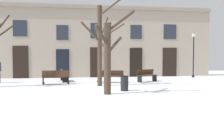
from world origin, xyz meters
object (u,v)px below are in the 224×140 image
at_px(bench_back_to_back_right, 63,75).
at_px(bench_near_center_tree, 56,77).
at_px(streetlamp, 194,50).
at_px(tree_left_of_center, 100,43).
at_px(tree_center, 108,53).
at_px(bench_facing_shops, 147,75).
at_px(bench_by_litter_bin, 110,76).
at_px(litter_bin, 124,83).

xyz_separation_m(bench_back_to_back_right, bench_near_center_tree, (-0.45, -1.93, 0.01)).
bearing_deg(streetlamp, tree_left_of_center, -149.68).
relative_size(tree_center, tree_left_of_center, 0.79).
relative_size(bench_facing_shops, bench_back_to_back_right, 0.90).
relative_size(bench_by_litter_bin, bench_facing_shops, 1.14).
distance_m(tree_center, bench_near_center_tree, 5.89).
bearing_deg(bench_near_center_tree, bench_back_to_back_right, -104.12).
bearing_deg(streetlamp, bench_facing_shops, -149.44).
bearing_deg(litter_bin, bench_near_center_tree, 134.75).
bearing_deg(litter_bin, tree_left_of_center, 112.38).
bearing_deg(bench_back_to_back_right, tree_center, -167.22).
relative_size(tree_left_of_center, bench_back_to_back_right, 2.82).
bearing_deg(tree_center, litter_bin, 44.16).
bearing_deg(litter_bin, bench_facing_shops, 59.91).
bearing_deg(tree_center, bench_by_litter_bin, 79.52).
height_order(bench_by_litter_bin, bench_facing_shops, bench_facing_shops).
distance_m(tree_left_of_center, bench_near_center_tree, 3.89).
distance_m(litter_bin, bench_by_litter_bin, 4.37).
height_order(litter_bin, bench_back_to_back_right, bench_back_to_back_right).
bearing_deg(bench_by_litter_bin, tree_left_of_center, -100.55).
bearing_deg(bench_near_center_tree, tree_center, 118.30).
bearing_deg(litter_bin, bench_by_litter_bin, 91.06).
relative_size(bench_back_to_back_right, bench_near_center_tree, 1.03).
xyz_separation_m(streetlamp, litter_bin, (-7.87, -7.66, -2.02)).
distance_m(streetlamp, bench_back_to_back_right, 11.59).
xyz_separation_m(tree_left_of_center, streetlamp, (8.88, 5.20, -0.28)).
bearing_deg(litter_bin, bench_back_to_back_right, 120.37).
relative_size(tree_center, bench_back_to_back_right, 2.22).
xyz_separation_m(litter_bin, bench_facing_shops, (2.66, 4.59, 0.06)).
height_order(tree_left_of_center, bench_facing_shops, tree_left_of_center).
height_order(bench_facing_shops, bench_near_center_tree, bench_near_center_tree).
bearing_deg(tree_center, tree_left_of_center, 88.91).
height_order(tree_center, bench_by_litter_bin, tree_center).
bearing_deg(bench_back_to_back_right, bench_near_center_tree, 160.96).
relative_size(tree_left_of_center, litter_bin, 6.40).
bearing_deg(bench_facing_shops, litter_bin, -147.21).
height_order(streetlamp, litter_bin, streetlamp).
distance_m(tree_center, bench_by_litter_bin, 5.74).
height_order(litter_bin, bench_by_litter_bin, bench_by_litter_bin).
xyz_separation_m(tree_center, bench_facing_shops, (3.74, 5.64, -1.59)).
bearing_deg(bench_near_center_tree, streetlamp, -163.23).
distance_m(streetlamp, bench_facing_shops, 6.36).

